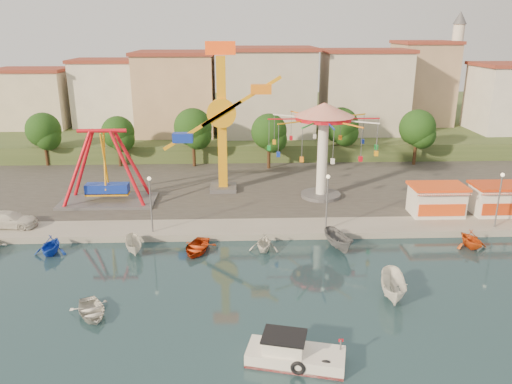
{
  "coord_description": "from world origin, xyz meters",
  "views": [
    {
      "loc": [
        -0.09,
        -29.7,
        18.42
      ],
      "look_at": [
        1.54,
        14.0,
        4.0
      ],
      "focal_mm": 35.0,
      "sensor_mm": 36.0,
      "label": 1
    }
  ],
  "objects_px": {
    "pirate_ship_ride": "(105,168)",
    "kamikaze_tower": "(226,124)",
    "wave_swinger": "(323,129)",
    "cabin_motorboat": "(293,355)",
    "van": "(10,219)",
    "rowboat_a": "(91,311)",
    "skiff": "(394,287)"
  },
  "relations": [
    {
      "from": "pirate_ship_ride",
      "to": "kamikaze_tower",
      "type": "xyz_separation_m",
      "value": [
        12.66,
        3.67,
        3.96
      ]
    },
    {
      "from": "wave_swinger",
      "to": "cabin_motorboat",
      "type": "bearing_deg",
      "value": -102.31
    },
    {
      "from": "pirate_ship_ride",
      "to": "kamikaze_tower",
      "type": "height_order",
      "value": "kamikaze_tower"
    },
    {
      "from": "cabin_motorboat",
      "to": "wave_swinger",
      "type": "bearing_deg",
      "value": 91.62
    },
    {
      "from": "van",
      "to": "pirate_ship_ride",
      "type": "bearing_deg",
      "value": -43.99
    },
    {
      "from": "kamikaze_tower",
      "to": "van",
      "type": "xyz_separation_m",
      "value": [
        -20.23,
        -10.27,
        -7.02
      ]
    },
    {
      "from": "rowboat_a",
      "to": "skiff",
      "type": "height_order",
      "value": "skiff"
    },
    {
      "from": "pirate_ship_ride",
      "to": "wave_swinger",
      "type": "distance_m",
      "value": 23.4
    },
    {
      "from": "wave_swinger",
      "to": "rowboat_a",
      "type": "xyz_separation_m",
      "value": [
        -19.09,
        -22.4,
        -7.83
      ]
    },
    {
      "from": "pirate_ship_ride",
      "to": "wave_swinger",
      "type": "relative_size",
      "value": 0.86
    },
    {
      "from": "pirate_ship_ride",
      "to": "kamikaze_tower",
      "type": "bearing_deg",
      "value": 16.19
    },
    {
      "from": "cabin_motorboat",
      "to": "kamikaze_tower",
      "type": "bearing_deg",
      "value": 111.98
    },
    {
      "from": "pirate_ship_ride",
      "to": "rowboat_a",
      "type": "relative_size",
      "value": 2.8
    },
    {
      "from": "rowboat_a",
      "to": "cabin_motorboat",
      "type": "bearing_deg",
      "value": -48.62
    },
    {
      "from": "cabin_motorboat",
      "to": "van",
      "type": "bearing_deg",
      "value": 154.41
    },
    {
      "from": "cabin_motorboat",
      "to": "skiff",
      "type": "distance_m",
      "value": 10.56
    },
    {
      "from": "cabin_motorboat",
      "to": "van",
      "type": "xyz_separation_m",
      "value": [
        -24.54,
        20.24,
        0.81
      ]
    },
    {
      "from": "pirate_ship_ride",
      "to": "kamikaze_tower",
      "type": "distance_m",
      "value": 13.76
    },
    {
      "from": "cabin_motorboat",
      "to": "rowboat_a",
      "type": "height_order",
      "value": "cabin_motorboat"
    },
    {
      "from": "kamikaze_tower",
      "to": "cabin_motorboat",
      "type": "height_order",
      "value": "kamikaze_tower"
    },
    {
      "from": "pirate_ship_ride",
      "to": "kamikaze_tower",
      "type": "relative_size",
      "value": 0.61
    },
    {
      "from": "cabin_motorboat",
      "to": "van",
      "type": "relative_size",
      "value": 1.18
    },
    {
      "from": "pirate_ship_ride",
      "to": "skiff",
      "type": "xyz_separation_m",
      "value": [
        24.9,
        -19.86,
        -3.52
      ]
    },
    {
      "from": "wave_swinger",
      "to": "rowboat_a",
      "type": "relative_size",
      "value": 3.25
    },
    {
      "from": "skiff",
      "to": "kamikaze_tower",
      "type": "bearing_deg",
      "value": 129.16
    },
    {
      "from": "kamikaze_tower",
      "to": "cabin_motorboat",
      "type": "xyz_separation_m",
      "value": [
        4.32,
        -30.51,
        -7.83
      ]
    },
    {
      "from": "cabin_motorboat",
      "to": "rowboat_a",
      "type": "relative_size",
      "value": 1.67
    },
    {
      "from": "kamikaze_tower",
      "to": "rowboat_a",
      "type": "relative_size",
      "value": 4.63
    },
    {
      "from": "pirate_ship_ride",
      "to": "rowboat_a",
      "type": "bearing_deg",
      "value": -79.46
    },
    {
      "from": "pirate_ship_ride",
      "to": "van",
      "type": "height_order",
      "value": "pirate_ship_ride"
    },
    {
      "from": "skiff",
      "to": "van",
      "type": "height_order",
      "value": "van"
    },
    {
      "from": "kamikaze_tower",
      "to": "wave_swinger",
      "type": "bearing_deg",
      "value": -14.13
    }
  ]
}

